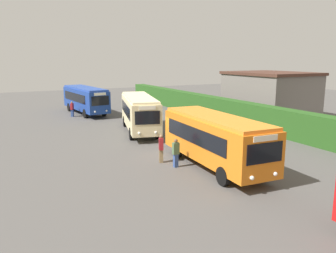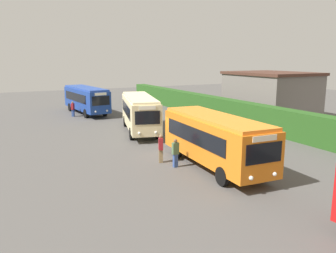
{
  "view_description": "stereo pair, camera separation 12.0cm",
  "coord_description": "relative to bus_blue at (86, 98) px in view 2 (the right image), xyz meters",
  "views": [
    {
      "loc": [
        19.41,
        -10.6,
        6.44
      ],
      "look_at": [
        -2.18,
        0.57,
        1.55
      ],
      "focal_mm": 36.41,
      "sensor_mm": 36.0,
      "label": 1
    },
    {
      "loc": [
        19.47,
        -10.49,
        6.44
      ],
      "look_at": [
        -2.18,
        0.57,
        1.55
      ],
      "focal_mm": 36.41,
      "sensor_mm": 36.0,
      "label": 2
    }
  ],
  "objects": [
    {
      "name": "person_left",
      "position": [
        1.39,
        -1.88,
        -0.91
      ],
      "size": [
        0.55,
        0.48,
        1.7
      ],
      "rotation": [
        0.0,
        0.0,
        1.01
      ],
      "color": "#334C8C",
      "rests_on": "ground_plane"
    },
    {
      "name": "person_right",
      "position": [
        22.58,
        -0.22,
        -0.88
      ],
      "size": [
        0.28,
        0.4,
        1.74
      ],
      "rotation": [
        0.0,
        0.0,
        3.1
      ],
      "color": "#334C8C",
      "rests_on": "ground_plane"
    },
    {
      "name": "bus_blue",
      "position": [
        0.0,
        0.0,
        0.0
      ],
      "size": [
        9.66,
        3.22,
        3.11
      ],
      "rotation": [
        0.0,
        0.0,
        0.09
      ],
      "color": "navy",
      "rests_on": "ground_plane"
    },
    {
      "name": "bus_orange",
      "position": [
        23.7,
        1.81,
        0.01
      ],
      "size": [
        9.05,
        3.04,
        3.13
      ],
      "rotation": [
        0.0,
        0.0,
        -0.06
      ],
      "color": "orange",
      "rests_on": "ground_plane"
    },
    {
      "name": "bus_cream",
      "position": [
        12.38,
        1.7,
        0.03
      ],
      "size": [
        9.36,
        4.59,
        3.18
      ],
      "rotation": [
        0.0,
        0.0,
        -0.26
      ],
      "color": "beige",
      "rests_on": "ground_plane"
    },
    {
      "name": "depot_building",
      "position": [
        11.06,
        18.1,
        0.68
      ],
      "size": [
        9.26,
        7.28,
        4.94
      ],
      "color": "slate",
      "rests_on": "ground_plane"
    },
    {
      "name": "ground_plane",
      "position": [
        20.4,
        0.94,
        -1.8
      ],
      "size": [
        104.67,
        104.67,
        0.0
      ],
      "primitive_type": "plane",
      "color": "#514F4C"
    },
    {
      "name": "hedge_row",
      "position": [
        20.4,
        11.76,
        -0.64
      ],
      "size": [
        64.34,
        1.39,
        2.31
      ],
      "primitive_type": "cube",
      "color": "#27541C",
      "rests_on": "ground_plane"
    },
    {
      "name": "person_center",
      "position": [
        21.35,
        -0.6,
        -0.84
      ],
      "size": [
        0.46,
        0.38,
        1.79
      ],
      "rotation": [
        0.0,
        0.0,
        4.36
      ],
      "color": "olive",
      "rests_on": "ground_plane"
    }
  ]
}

